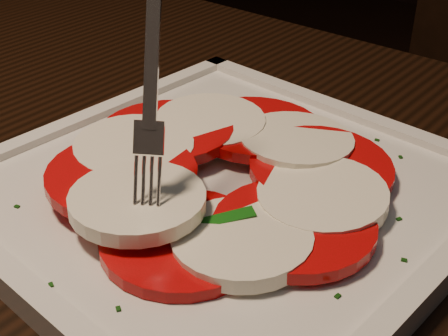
{
  "coord_description": "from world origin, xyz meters",
  "views": [
    {
      "loc": [
        -0.01,
        -0.18,
        1.01
      ],
      "look_at": [
        -0.22,
        0.11,
        0.78
      ],
      "focal_mm": 50.0,
      "sensor_mm": 36.0,
      "label": 1
    }
  ],
  "objects": [
    {
      "name": "plate",
      "position": [
        -0.22,
        0.11,
        0.76
      ],
      "size": [
        0.35,
        0.35,
        0.01
      ],
      "primitive_type": "cube",
      "rotation": [
        0.0,
        0.0,
        -0.11
      ],
      "color": "white",
      "rests_on": "table"
    },
    {
      "name": "fork",
      "position": [
        -0.25,
        0.08,
        0.86
      ],
      "size": [
        0.06,
        0.08,
        0.15
      ],
      "primitive_type": null,
      "rotation": [
        0.0,
        0.0,
        0.53
      ],
      "color": "white",
      "rests_on": "caprese_salad"
    },
    {
      "name": "table",
      "position": [
        -0.3,
        0.06,
        0.65
      ],
      "size": [
        1.23,
        0.85,
        0.75
      ],
      "rotation": [
        0.0,
        0.0,
        -0.05
      ],
      "color": "black",
      "rests_on": "ground"
    },
    {
      "name": "caprese_salad",
      "position": [
        -0.22,
        0.11,
        0.78
      ],
      "size": [
        0.27,
        0.26,
        0.03
      ],
      "color": "#C6040B",
      "rests_on": "plate"
    }
  ]
}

